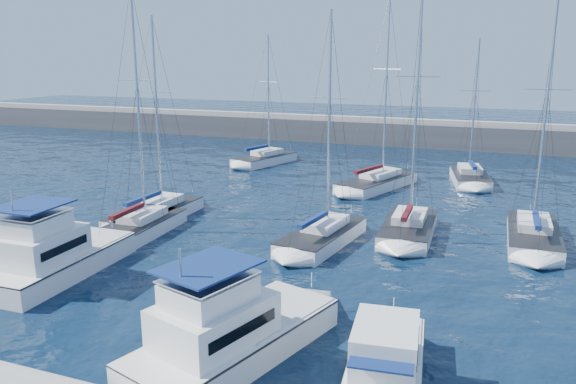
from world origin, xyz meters
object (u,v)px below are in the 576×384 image
(motor_yacht_stbd_outer, at_px, (385,365))
(sailboat_mid_d, at_px, (409,228))
(sailboat_back_b, at_px, (377,182))
(sailboat_mid_c, at_px, (322,236))
(motor_yacht_port_inner, at_px, (50,257))
(sailboat_back_a, at_px, (265,159))
(sailboat_mid_e, at_px, (533,235))
(motor_yacht_stbd_inner, at_px, (228,334))
(sailboat_mid_a, at_px, (156,213))
(sailboat_back_c, at_px, (470,177))
(sailboat_mid_b, at_px, (140,226))

(motor_yacht_stbd_outer, relative_size, sailboat_mid_d, 0.40)
(motor_yacht_stbd_outer, xyz_separation_m, sailboat_back_b, (-6.88, 31.05, -0.41))
(sailboat_mid_c, bearing_deg, motor_yacht_port_inner, -131.22)
(sailboat_mid_c, bearing_deg, sailboat_back_a, 129.12)
(sailboat_mid_d, height_order, sailboat_mid_e, sailboat_mid_d)
(motor_yacht_stbd_inner, bearing_deg, sailboat_back_a, 128.07)
(motor_yacht_port_inner, distance_m, sailboat_mid_a, 11.20)
(sailboat_mid_c, bearing_deg, sailboat_back_b, 98.21)
(motor_yacht_stbd_inner, relative_size, motor_yacht_stbd_outer, 1.51)
(sailboat_mid_d, height_order, sailboat_back_c, sailboat_mid_d)
(motor_yacht_port_inner, relative_size, sailboat_mid_e, 0.59)
(motor_yacht_stbd_inner, relative_size, sailboat_back_c, 0.75)
(motor_yacht_stbd_inner, height_order, sailboat_mid_e, sailboat_mid_e)
(motor_yacht_port_inner, height_order, sailboat_mid_e, sailboat_mid_e)
(sailboat_mid_a, bearing_deg, motor_yacht_stbd_inner, -46.92)
(sailboat_mid_e, bearing_deg, sailboat_back_b, 136.88)
(sailboat_back_c, bearing_deg, sailboat_mid_a, -144.80)
(sailboat_mid_c, bearing_deg, sailboat_mid_d, 44.41)
(motor_yacht_stbd_inner, bearing_deg, motor_yacht_port_inner, 178.25)
(sailboat_mid_b, xyz_separation_m, sailboat_back_b, (12.08, 19.04, -0.02))
(sailboat_mid_b, xyz_separation_m, sailboat_mid_e, (24.64, 7.43, -0.02))
(sailboat_mid_a, xyz_separation_m, sailboat_mid_c, (12.96, -0.76, 0.01))
(sailboat_mid_e, height_order, sailboat_back_c, sailboat_mid_e)
(sailboat_mid_c, xyz_separation_m, sailboat_back_c, (7.73, 21.75, -0.01))
(sailboat_mid_e, height_order, sailboat_back_b, sailboat_back_b)
(motor_yacht_port_inner, height_order, sailboat_mid_d, sailboat_mid_d)
(sailboat_back_b, bearing_deg, motor_yacht_stbd_inner, -68.79)
(sailboat_mid_d, bearing_deg, sailboat_mid_a, -172.80)
(sailboat_mid_b, bearing_deg, sailboat_mid_e, 14.63)
(motor_yacht_stbd_inner, xyz_separation_m, sailboat_mid_d, (4.14, 18.33, -0.58))
(motor_yacht_port_inner, height_order, motor_yacht_stbd_inner, same)
(motor_yacht_stbd_inner, height_order, sailboat_mid_c, sailboat_mid_c)
(motor_yacht_port_inner, distance_m, sailboat_mid_e, 29.13)
(sailboat_back_a, relative_size, sailboat_back_b, 0.84)
(motor_yacht_stbd_outer, distance_m, sailboat_back_c, 36.26)
(motor_yacht_stbd_outer, relative_size, sailboat_mid_c, 0.46)
(sailboat_mid_d, xyz_separation_m, sailboat_back_b, (-4.87, 12.98, -0.02))
(sailboat_mid_a, distance_m, sailboat_back_c, 29.48)
(sailboat_mid_e, bearing_deg, sailboat_mid_b, -163.59)
(motor_yacht_stbd_outer, xyz_separation_m, sailboat_mid_c, (-6.90, 14.50, -0.41))
(motor_yacht_stbd_outer, distance_m, sailboat_mid_b, 22.44)
(motor_yacht_stbd_outer, bearing_deg, sailboat_back_a, 112.45)
(motor_yacht_stbd_inner, distance_m, sailboat_mid_a, 20.72)
(motor_yacht_port_inner, bearing_deg, motor_yacht_stbd_outer, -13.24)
(sailboat_mid_e, bearing_deg, motor_yacht_stbd_inner, -121.37)
(sailboat_mid_d, bearing_deg, sailboat_back_c, 79.39)
(sailboat_back_a, xyz_separation_m, sailboat_back_c, (21.81, -1.83, -0.00))
(sailboat_mid_e, bearing_deg, sailboat_back_a, 144.67)
(sailboat_mid_a, xyz_separation_m, sailboat_mid_e, (25.55, 4.18, 0.01))
(motor_yacht_port_inner, distance_m, motor_yacht_stbd_inner, 13.64)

